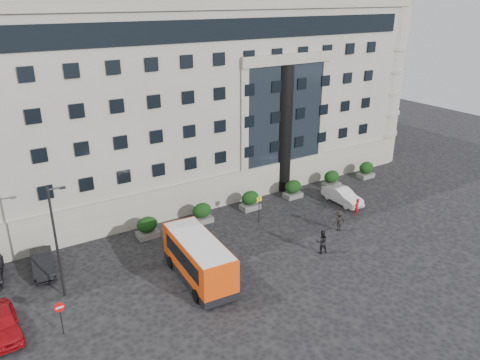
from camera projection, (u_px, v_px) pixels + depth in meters
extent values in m
plane|color=black|center=(237.00, 265.00, 35.63)|extent=(120.00, 120.00, 0.00)
cube|color=gray|center=(178.00, 92.00, 52.56)|extent=(44.00, 24.00, 18.00)
cylinder|color=black|center=(283.00, 129.00, 47.28)|extent=(1.80, 1.80, 13.00)
cube|color=#50504E|center=(148.00, 234.00, 39.67)|extent=(1.80, 1.20, 0.50)
ellipsoid|color=black|center=(147.00, 225.00, 39.33)|extent=(1.80, 1.26, 1.34)
cube|color=#50504E|center=(202.00, 220.00, 42.26)|extent=(1.80, 1.20, 0.50)
ellipsoid|color=black|center=(202.00, 210.00, 41.92)|extent=(1.80, 1.26, 1.34)
cube|color=#50504E|center=(250.00, 207.00, 44.84)|extent=(1.80, 1.20, 0.50)
ellipsoid|color=black|center=(250.00, 198.00, 44.50)|extent=(1.80, 1.26, 1.34)
cube|color=#50504E|center=(293.00, 195.00, 47.43)|extent=(1.80, 1.20, 0.50)
ellipsoid|color=black|center=(293.00, 187.00, 47.09)|extent=(1.80, 1.26, 1.34)
cube|color=#50504E|center=(331.00, 185.00, 50.02)|extent=(1.80, 1.20, 0.50)
ellipsoid|color=black|center=(332.00, 177.00, 49.68)|extent=(1.80, 1.26, 1.34)
cube|color=#50504E|center=(366.00, 175.00, 52.60)|extent=(1.80, 1.20, 0.50)
ellipsoid|color=black|center=(366.00, 168.00, 52.26)|extent=(1.80, 1.26, 1.34)
cylinder|color=#262628|center=(57.00, 244.00, 30.54)|extent=(0.16, 0.16, 8.00)
cylinder|color=#262628|center=(55.00, 188.00, 29.34)|extent=(0.90, 0.12, 0.12)
cube|color=black|center=(63.00, 188.00, 29.59)|extent=(0.35, 0.18, 0.14)
cylinder|color=#262628|center=(259.00, 210.00, 41.83)|extent=(0.08, 0.08, 2.50)
cube|color=yellow|center=(259.00, 199.00, 41.44)|extent=(0.50, 0.06, 0.45)
cylinder|color=#262628|center=(61.00, 319.00, 27.97)|extent=(0.08, 0.08, 2.20)
cylinder|color=red|center=(59.00, 307.00, 27.59)|extent=(0.64, 0.05, 0.64)
cube|color=white|center=(60.00, 308.00, 27.56)|extent=(0.45, 0.04, 0.10)
cube|color=#E1410A|center=(199.00, 257.00, 33.25)|extent=(3.07, 7.68, 2.57)
cube|color=black|center=(199.00, 273.00, 33.76)|extent=(3.11, 7.72, 0.55)
cube|color=black|center=(199.00, 253.00, 33.15)|extent=(3.02, 6.03, 1.13)
cube|color=silver|center=(198.00, 241.00, 32.79)|extent=(2.92, 7.29, 0.18)
cylinder|color=black|center=(196.00, 296.00, 31.22)|extent=(0.34, 0.92, 0.90)
cylinder|color=black|center=(230.00, 285.00, 32.37)|extent=(0.34, 0.92, 0.90)
cylinder|color=black|center=(171.00, 262.00, 35.15)|extent=(0.34, 0.92, 0.90)
cylinder|color=black|center=(202.00, 254.00, 36.30)|extent=(0.34, 0.92, 0.90)
cylinder|color=black|center=(9.00, 221.00, 41.74)|extent=(0.25, 0.78, 0.78)
cylinder|color=black|center=(5.00, 208.00, 44.17)|extent=(0.25, 0.78, 0.78)
imported|color=#9B0B11|center=(2.00, 323.00, 28.11)|extent=(1.95, 4.62, 1.56)
imported|color=black|center=(43.00, 263.00, 34.53)|extent=(1.96, 4.43, 1.42)
imported|color=black|center=(41.00, 230.00, 39.33)|extent=(2.43, 5.15, 1.42)
imported|color=silver|center=(342.00, 196.00, 46.00)|extent=(1.63, 4.58, 1.51)
imported|color=#A1101A|center=(357.00, 207.00, 43.34)|extent=(0.69, 0.53, 1.70)
imported|color=black|center=(322.00, 242.00, 37.00)|extent=(1.16, 1.03, 1.97)
imported|color=black|center=(339.00, 221.00, 40.55)|extent=(1.28, 0.86, 1.85)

